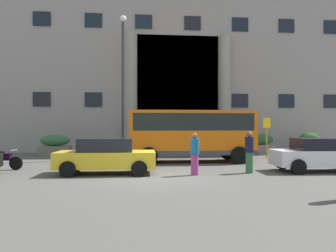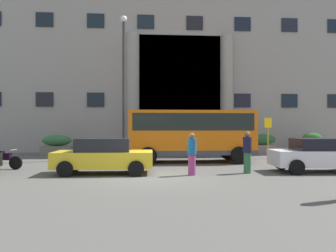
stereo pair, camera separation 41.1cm
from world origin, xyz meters
name	(u,v)px [view 1 (the left image)]	position (x,y,z in m)	size (l,w,h in m)	color
ground_plane	(153,179)	(0.00, 0.00, -0.06)	(80.00, 64.00, 0.12)	#51504B
office_building_facade	(142,47)	(0.01, 17.48, 8.89)	(37.15, 9.71, 17.80)	gray
orange_minibus	(191,131)	(2.38, 5.50, 1.66)	(6.68, 2.66, 2.78)	orange
bus_stop_sign	(267,133)	(7.30, 7.23, 1.53)	(0.44, 0.08, 2.45)	#9F9917
hedge_planter_east	(309,143)	(11.75, 10.55, 0.72)	(1.59, 0.87, 1.49)	gray
hedge_planter_west	(55,146)	(-5.96, 10.52, 0.66)	(2.03, 0.94, 1.36)	#6A6C5A
hedge_planter_entrance_right	(260,144)	(8.08, 10.35, 0.67)	(1.94, 0.75, 1.40)	gray
parked_sedan_second	(106,156)	(-1.85, 1.20, 0.74)	(4.04, 2.09, 1.45)	gold
white_taxi_kerbside	(322,154)	(7.32, 1.02, 0.73)	(4.19, 2.14, 1.43)	silver
scooter_by_planter	(1,160)	(-6.65, 3.03, 0.45)	(1.90, 0.61, 0.89)	black
pedestrian_woman_with_bag	(249,152)	(4.07, 0.88, 0.87)	(0.36, 0.36, 1.73)	#2F613C
pedestrian_man_crossing	(195,154)	(1.69, 0.47, 0.85)	(0.36, 0.36, 1.69)	#913470
lamppost_plaza_centre	(123,76)	(-1.37, 7.81, 4.94)	(0.40, 0.40, 8.59)	#363436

